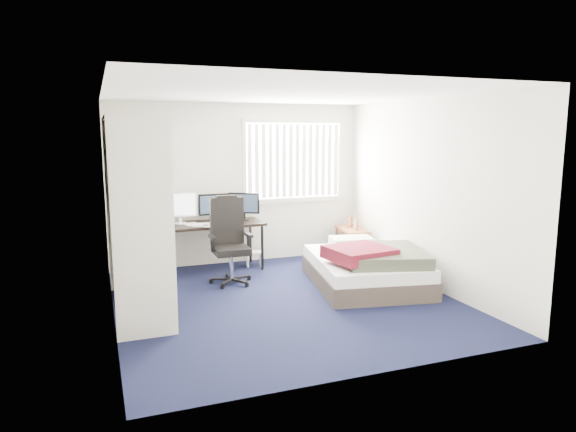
% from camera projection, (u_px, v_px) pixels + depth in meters
% --- Properties ---
extents(ground, '(4.20, 4.20, 0.00)m').
position_uv_depth(ground, '(285.00, 301.00, 6.33)').
color(ground, black).
rests_on(ground, ground).
extents(room_shell, '(4.20, 4.20, 4.20)m').
position_uv_depth(room_shell, '(285.00, 179.00, 6.09)').
color(room_shell, silver).
rests_on(room_shell, ground).
extents(window_assembly, '(1.72, 0.09, 1.32)m').
position_uv_depth(window_assembly, '(294.00, 161.00, 8.27)').
color(window_assembly, white).
rests_on(window_assembly, ground).
extents(closet, '(0.64, 1.84, 2.22)m').
position_uv_depth(closet, '(138.00, 195.00, 5.78)').
color(closet, beige).
rests_on(closet, ground).
extents(desk, '(1.49, 0.73, 1.18)m').
position_uv_depth(desk, '(213.00, 220.00, 7.65)').
color(desk, black).
rests_on(desk, ground).
extents(office_chair, '(0.57, 0.57, 1.19)m').
position_uv_depth(office_chair, '(230.00, 249.00, 7.06)').
color(office_chair, black).
rests_on(office_chair, ground).
extents(footstool, '(0.32, 0.28, 0.23)m').
position_uv_depth(footstool, '(254.00, 255.00, 7.95)').
color(footstool, white).
rests_on(footstool, ground).
extents(nightstand, '(0.47, 0.79, 0.69)m').
position_uv_depth(nightstand, '(352.00, 232.00, 8.34)').
color(nightstand, brown).
rests_on(nightstand, ground).
extents(bed, '(1.67, 2.03, 0.61)m').
position_uv_depth(bed, '(367.00, 267.00, 6.92)').
color(bed, '#3D332C').
rests_on(bed, ground).
extents(pine_box, '(0.41, 0.33, 0.28)m').
position_uv_depth(pine_box, '(151.00, 317.00, 5.37)').
color(pine_box, '#A28451').
rests_on(pine_box, ground).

